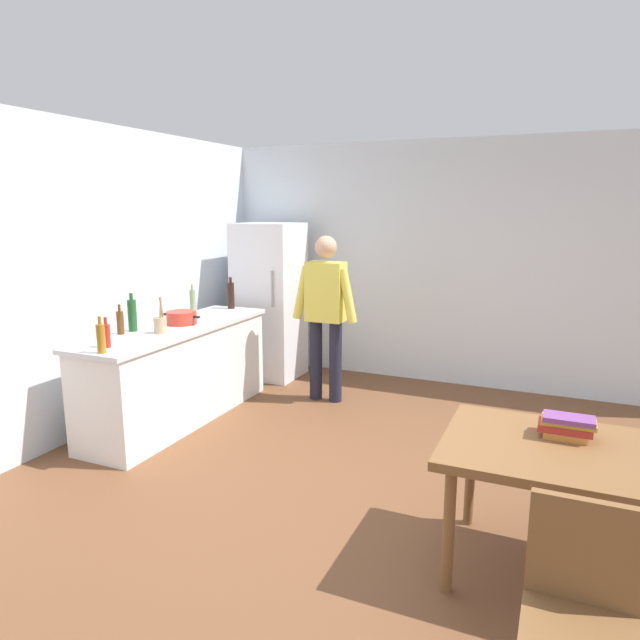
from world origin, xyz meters
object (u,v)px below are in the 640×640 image
(dining_table, at_px, (582,464))
(bottle_oil_amber, at_px, (101,338))
(person, at_px, (326,308))
(cooking_pot, at_px, (182,318))
(utensil_jar, at_px, (160,324))
(bottle_wine_green, at_px, (132,315))
(refrigerator, at_px, (269,301))
(book_stack, at_px, (567,426))
(chair, at_px, (583,608))
(bottle_wine_dark, at_px, (231,295))
(bottle_beer_brown, at_px, (120,322))
(bottle_sauce_red, at_px, (106,335))
(bottle_vinegar_tall, at_px, (193,302))

(dining_table, xyz_separation_m, bottle_oil_amber, (-3.30, 0.08, 0.34))
(person, xyz_separation_m, cooking_pot, (-1.07, -0.94, -0.02))
(utensil_jar, distance_m, bottle_wine_green, 0.29)
(refrigerator, bearing_deg, book_stack, -38.42)
(chair, distance_m, bottle_oil_amber, 3.50)
(dining_table, relative_size, bottle_wine_dark, 4.12)
(cooking_pot, bearing_deg, bottle_wine_green, -115.90)
(bottle_wine_dark, distance_m, bottle_wine_green, 1.33)
(person, relative_size, bottle_wine_green, 5.00)
(dining_table, height_order, bottle_beer_brown, bottle_beer_brown)
(bottle_wine_green, bearing_deg, bottle_sauce_red, -67.40)
(dining_table, relative_size, bottle_beer_brown, 5.38)
(bottle_wine_dark, relative_size, bottle_oil_amber, 1.21)
(person, bearing_deg, cooking_pot, -138.47)
(chair, relative_size, book_stack, 3.14)
(chair, bearing_deg, bottle_vinegar_tall, 142.70)
(bottle_vinegar_tall, relative_size, bottle_beer_brown, 1.23)
(bottle_oil_amber, relative_size, book_stack, 0.96)
(utensil_jar, relative_size, bottle_sauce_red, 1.33)
(bottle_oil_amber, height_order, book_stack, bottle_oil_amber)
(bottle_oil_amber, bearing_deg, bottle_beer_brown, 120.68)
(bottle_oil_amber, bearing_deg, chair, -17.69)
(refrigerator, relative_size, bottle_oil_amber, 6.43)
(person, relative_size, chair, 1.87)
(refrigerator, distance_m, dining_table, 4.27)
(dining_table, xyz_separation_m, book_stack, (-0.08, 0.15, 0.14))
(refrigerator, relative_size, bottle_wine_dark, 5.29)
(utensil_jar, height_order, bottle_oil_amber, utensil_jar)
(person, bearing_deg, bottle_wine_green, -132.91)
(person, bearing_deg, utensil_jar, -126.39)
(utensil_jar, distance_m, bottle_wine_dark, 1.30)
(utensil_jar, relative_size, bottle_beer_brown, 1.23)
(bottle_wine_dark, bearing_deg, bottle_wine_green, -97.78)
(cooking_pot, distance_m, bottle_oil_amber, 1.13)
(book_stack, bearing_deg, bottle_beer_brown, 172.13)
(bottle_sauce_red, bearing_deg, bottle_wine_green, 112.60)
(dining_table, relative_size, chair, 1.54)
(chair, relative_size, bottle_oil_amber, 3.25)
(chair, height_order, bottle_wine_green, bottle_wine_green)
(bottle_vinegar_tall, bearing_deg, bottle_sauce_red, -82.49)
(person, relative_size, bottle_beer_brown, 6.54)
(utensil_jar, xyz_separation_m, book_stack, (3.26, -0.66, -0.17))
(refrigerator, bearing_deg, bottle_vinegar_tall, -103.87)
(bottle_wine_green, xyz_separation_m, bottle_beer_brown, (-0.01, -0.14, -0.04))
(refrigerator, distance_m, book_stack, 4.11)
(utensil_jar, bearing_deg, dining_table, -13.55)
(bottle_wine_green, height_order, book_stack, bottle_wine_green)
(bottle_wine_dark, bearing_deg, utensil_jar, -85.48)
(person, bearing_deg, bottle_vinegar_tall, -155.69)
(dining_table, bearing_deg, bottle_oil_amber, 178.54)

